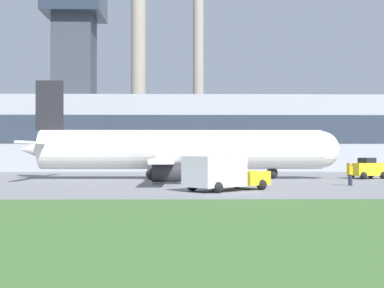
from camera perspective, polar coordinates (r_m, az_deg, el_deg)
name	(u,v)px	position (r m, az deg, el deg)	size (l,w,h in m)	color
ground_plane	(216,182)	(45.68, 2.54, -4.04)	(400.00, 400.00, 0.00)	gray
terminal_building	(190,127)	(75.88, -0.19, 1.79)	(75.78, 11.17, 26.20)	#9EA3AD
smokestack_left	(138,70)	(109.03, -5.75, 7.83)	(3.40, 3.40, 37.94)	gray
smokestack_right	(198,70)	(108.60, 0.68, 7.93)	(2.48, 2.48, 38.27)	gray
airplane	(177,150)	(50.73, -1.57, -0.67)	(30.38, 29.14, 9.32)	white
pushback_tug	(367,169)	(53.51, 18.16, -2.58)	(3.59, 3.17, 2.00)	yellow
baggage_truck	(222,174)	(34.56, 3.26, -3.17)	(6.03, 5.78, 2.24)	yellow
ground_crew_person	(350,174)	(41.88, 16.53, -3.09)	(0.49, 0.49, 1.70)	#23283D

